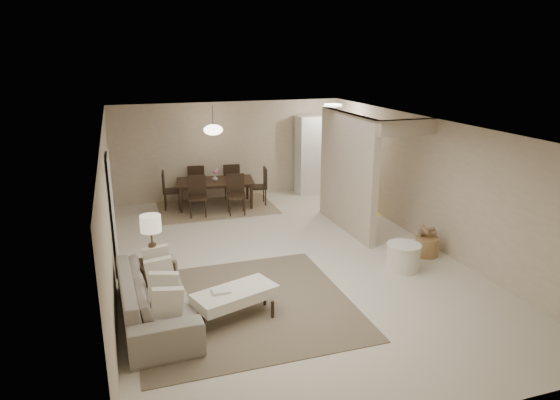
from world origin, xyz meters
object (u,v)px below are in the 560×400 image
object	(u,v)px
ottoman_bench	(235,295)
round_pouf	(403,257)
wicker_basket	(427,247)
pantry_cabinet	(319,155)
dining_table	(216,194)
sofa	(155,297)
side_table	(155,278)

from	to	relation	value
ottoman_bench	round_pouf	bearing A→B (deg)	-6.43
round_pouf	wicker_basket	bearing A→B (deg)	28.17
pantry_cabinet	dining_table	world-z (taller)	pantry_cabinet
sofa	wicker_basket	size ratio (longest dim) A/B	5.61
side_table	wicker_basket	world-z (taller)	side_table
pantry_cabinet	dining_table	bearing A→B (deg)	-171.26
pantry_cabinet	side_table	bearing A→B (deg)	-134.68
sofa	ottoman_bench	distance (m)	1.13
wicker_basket	ottoman_bench	bearing A→B (deg)	-164.31
sofa	side_table	distance (m)	0.80
sofa	round_pouf	xyz separation A→B (m)	(4.30, 0.41, -0.12)
ottoman_bench	dining_table	distance (m)	5.50
ottoman_bench	wicker_basket	distance (m)	4.12
side_table	dining_table	distance (m)	4.72
ottoman_bench	dining_table	world-z (taller)	dining_table
pantry_cabinet	round_pouf	distance (m)	5.28
sofa	wicker_basket	bearing A→B (deg)	-83.19
round_pouf	sofa	bearing A→B (deg)	-174.59
round_pouf	dining_table	bearing A→B (deg)	117.06
pantry_cabinet	side_table	size ratio (longest dim) A/B	3.75
sofa	round_pouf	bearing A→B (deg)	-86.91
pantry_cabinet	wicker_basket	xyz separation A→B (m)	(0.25, -4.78, -0.87)
sofa	dining_table	size ratio (longest dim) A/B	1.28
dining_table	sofa	bearing A→B (deg)	-102.21
pantry_cabinet	wicker_basket	world-z (taller)	pantry_cabinet
dining_table	round_pouf	bearing A→B (deg)	-55.14
pantry_cabinet	sofa	world-z (taller)	pantry_cabinet
ottoman_bench	pantry_cabinet	bearing A→B (deg)	38.97
sofa	ottoman_bench	size ratio (longest dim) A/B	1.82
pantry_cabinet	dining_table	xyz separation A→B (m)	(-2.93, -0.45, -0.72)
round_pouf	wicker_basket	size ratio (longest dim) A/B	1.40
side_table	dining_table	world-z (taller)	dining_table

